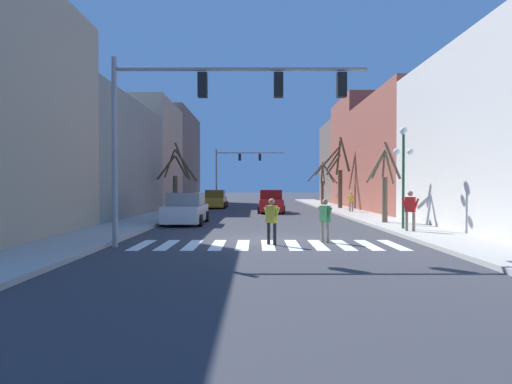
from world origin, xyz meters
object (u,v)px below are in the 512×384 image
(car_parked_left_near, at_px, (185,209))
(street_tree_left_mid, at_px, (322,184))
(traffic_signal_near, at_px, (208,104))
(street_tree_left_near, at_px, (383,185))
(traffic_signal_far, at_px, (235,164))
(street_tree_left_far, at_px, (337,173))
(car_parked_right_near, at_px, (270,202))
(pedestrian_near_right_corner, at_px, (350,200))
(pedestrian_on_left_sidewalk, at_px, (409,207))
(street_lamp_right_corner, at_px, (402,157))
(pedestrian_on_right_sidewalk, at_px, (271,217))
(car_driving_away_lane, at_px, (214,200))
(street_tree_right_far, at_px, (176,179))
(pedestrian_waiting_at_curb, at_px, (324,217))

(car_parked_left_near, relative_size, street_tree_left_mid, 0.96)
(traffic_signal_near, xyz_separation_m, street_tree_left_near, (8.61, 7.91, -2.75))
(traffic_signal_far, height_order, street_tree_left_far, traffic_signal_far)
(traffic_signal_far, bearing_deg, car_parked_left_near, -93.12)
(car_parked_right_near, height_order, street_tree_left_near, street_tree_left_near)
(car_parked_left_near, relative_size, pedestrian_near_right_corner, 2.86)
(car_parked_right_near, height_order, pedestrian_near_right_corner, car_parked_right_near)
(pedestrian_on_left_sidewalk, bearing_deg, street_lamp_right_corner, 123.18)
(car_parked_right_near, bearing_deg, car_parked_left_near, 152.37)
(traffic_signal_near, distance_m, street_tree_left_near, 12.01)
(pedestrian_on_right_sidewalk, bearing_deg, street_tree_left_near, -89.24)
(car_driving_away_lane, height_order, street_tree_left_mid, street_tree_left_mid)
(traffic_signal_near, xyz_separation_m, car_driving_away_lane, (-2.31, 24.82, -4.11))
(street_lamp_right_corner, bearing_deg, street_tree_left_mid, 89.03)
(street_tree_left_mid, distance_m, street_tree_left_far, 6.83)
(pedestrian_on_right_sidewalk, bearing_deg, street_tree_left_mid, -61.08)
(pedestrian_on_right_sidewalk, bearing_deg, pedestrian_near_right_corner, -70.42)
(traffic_signal_near, xyz_separation_m, street_tree_left_mid, (8.83, 29.32, -2.52))
(street_lamp_right_corner, distance_m, car_driving_away_lane, 22.99)
(car_driving_away_lane, bearing_deg, street_tree_right_far, 164.60)
(car_parked_left_near, height_order, pedestrian_on_right_sidewalk, car_parked_left_near)
(traffic_signal_far, height_order, street_tree_left_mid, traffic_signal_far)
(pedestrian_on_right_sidewalk, relative_size, street_tree_right_far, 0.31)
(car_driving_away_lane, height_order, street_tree_left_near, street_tree_left_near)
(car_parked_left_near, distance_m, street_tree_left_near, 10.99)
(car_driving_away_lane, bearing_deg, street_lamp_right_corner, -152.01)
(car_driving_away_lane, xyz_separation_m, pedestrian_on_left_sidewalk, (10.66, -21.17, 0.38))
(street_tree_right_far, bearing_deg, street_lamp_right_corner, -43.66)
(car_driving_away_lane, xyz_separation_m, street_tree_left_mid, (11.14, 4.50, 1.59))
(traffic_signal_far, xyz_separation_m, street_lamp_right_corner, (9.24, -30.62, -1.43))
(street_lamp_right_corner, bearing_deg, car_parked_right_near, 112.63)
(car_parked_right_near, xyz_separation_m, pedestrian_on_right_sidewalk, (-0.61, -17.59, 0.15))
(street_tree_left_near, bearing_deg, pedestrian_waiting_at_curb, -123.28)
(traffic_signal_far, distance_m, street_tree_left_near, 29.07)
(street_tree_right_far, bearing_deg, street_tree_left_mid, 42.92)
(street_tree_left_far, bearing_deg, pedestrian_waiting_at_curb, -102.87)
(pedestrian_waiting_at_curb, distance_m, pedestrian_on_left_sidewalk, 4.82)
(pedestrian_on_left_sidewalk, bearing_deg, traffic_signal_near, -119.73)
(street_lamp_right_corner, relative_size, street_tree_right_far, 0.88)
(street_tree_left_far, bearing_deg, pedestrian_on_left_sidewalk, -92.21)
(pedestrian_on_right_sidewalk, relative_size, street_tree_left_far, 0.26)
(pedestrian_on_left_sidewalk, bearing_deg, street_tree_right_far, 170.64)
(street_tree_left_near, bearing_deg, car_driving_away_lane, 122.84)
(traffic_signal_far, height_order, pedestrian_on_left_sidewalk, traffic_signal_far)
(traffic_signal_near, relative_size, pedestrian_waiting_at_curb, 5.40)
(pedestrian_on_left_sidewalk, bearing_deg, traffic_signal_far, 142.87)
(street_tree_left_mid, bearing_deg, traffic_signal_near, -106.76)
(pedestrian_on_right_sidewalk, bearing_deg, street_tree_left_far, -65.48)
(pedestrian_on_right_sidewalk, height_order, street_tree_left_far, street_tree_left_far)
(traffic_signal_far, relative_size, pedestrian_waiting_at_curb, 5.11)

